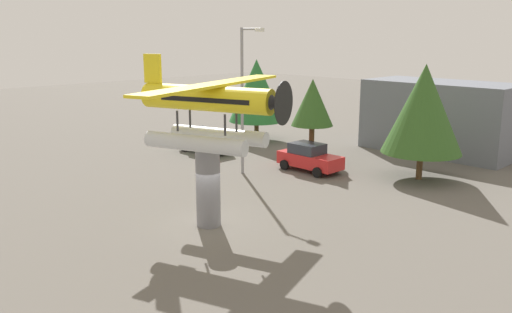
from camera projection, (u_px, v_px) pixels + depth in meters
ground_plane at (209, 225)px, 24.53m from camera, size 140.00×140.00×0.00m
display_pedestal at (208, 187)px, 24.12m from camera, size 1.10×1.10×3.64m
floatplane_monument at (209, 110)px, 23.28m from camera, size 7.20×10.18×4.00m
car_near_green at (204, 140)px, 39.30m from camera, size 4.20×2.02×1.76m
car_mid_red at (309, 157)px, 33.97m from camera, size 4.20×2.02×1.76m
streetlight_primary at (244, 92)px, 32.35m from camera, size 1.84×0.28×8.87m
storefront_building at (441, 117)px, 39.08m from camera, size 10.62×5.11×5.15m
tree_west at (257, 91)px, 42.95m from camera, size 4.44×4.44×6.54m
tree_east at (312, 103)px, 35.63m from camera, size 2.80×2.80×5.62m
tree_center_back at (423, 109)px, 31.35m from camera, size 4.70×4.70×6.84m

